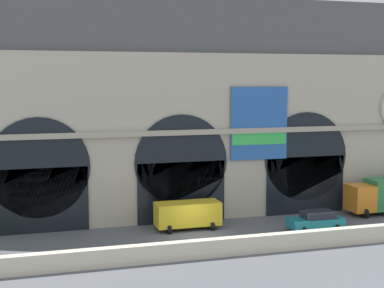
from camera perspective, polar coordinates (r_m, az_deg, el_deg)
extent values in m
plane|color=#54565B|center=(43.70, 0.71, -9.40)|extent=(200.00, 200.00, 0.00)
cube|color=beige|center=(39.29, 2.76, -10.30)|extent=(90.00, 0.70, 1.24)
cube|color=#B2A891|center=(49.49, -1.86, 0.82)|extent=(48.23, 5.02, 14.14)
cube|color=#4C4C4C|center=(49.74, -1.99, 11.74)|extent=(48.23, 4.42, 4.74)
cube|color=black|center=(46.06, -15.02, -5.50)|extent=(7.52, 0.20, 5.13)
cylinder|color=black|center=(45.60, -15.12, -2.35)|extent=(7.92, 0.20, 7.92)
cube|color=black|center=(47.71, -1.06, -4.86)|extent=(7.52, 0.20, 5.13)
cylinder|color=black|center=(47.27, -1.06, -1.81)|extent=(7.92, 0.20, 7.92)
cube|color=black|center=(51.92, 11.28, -4.05)|extent=(7.52, 0.20, 5.13)
cylinder|color=black|center=(51.51, 11.34, -1.25)|extent=(7.92, 0.20, 7.92)
cube|color=#2659A5|center=(49.11, 6.75, 2.06)|extent=(5.19, 0.12, 6.24)
cube|color=green|center=(49.15, 6.77, 0.54)|extent=(4.98, 0.04, 1.04)
cube|color=#A49A85|center=(46.88, -1.04, 1.16)|extent=(48.23, 0.50, 0.44)
cube|color=gold|center=(45.88, -0.44, -6.98)|extent=(5.20, 2.00, 1.86)
cylinder|color=black|center=(44.82, -2.31, -8.54)|extent=(0.28, 0.68, 0.68)
cylinder|color=black|center=(46.51, -2.86, -7.99)|extent=(0.28, 0.68, 0.68)
cylinder|color=black|center=(45.79, 2.03, -8.22)|extent=(0.28, 0.68, 0.68)
cylinder|color=black|center=(47.44, 1.33, -7.69)|extent=(0.28, 0.68, 0.68)
cube|color=#19727A|center=(46.72, 12.25, -7.67)|extent=(4.40, 1.80, 0.70)
cube|color=black|center=(46.68, 12.51, -6.90)|extent=(2.46, 1.62, 0.55)
cylinder|color=black|center=(45.45, 11.12, -8.50)|extent=(0.28, 0.60, 0.60)
cylinder|color=black|center=(46.84, 10.19, -8.03)|extent=(0.28, 0.60, 0.60)
cylinder|color=black|center=(46.84, 14.30, -8.13)|extent=(0.28, 0.60, 0.60)
cylinder|color=black|center=(48.19, 13.30, -7.69)|extent=(0.28, 0.60, 0.60)
cube|color=orange|center=(52.49, 16.49, -5.19)|extent=(2.00, 2.30, 2.30)
cylinder|color=black|center=(51.83, 16.98, -6.66)|extent=(0.28, 0.84, 0.84)
cylinder|color=black|center=(53.52, 15.76, -6.20)|extent=(0.28, 0.84, 0.84)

